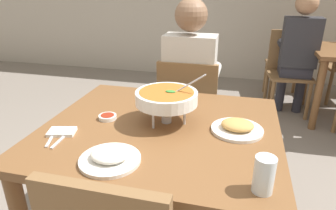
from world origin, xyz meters
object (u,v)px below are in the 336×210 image
appetizer_plate (237,127)px  drink_glass (264,176)px  curry_bowl (167,98)px  chair_bg_corner (295,59)px  chair_diner_main (189,110)px  diner_main (190,79)px  dining_table_main (161,146)px  chair_bg_middle (288,67)px  sauce_dish (108,117)px  patron_bg_middle (299,49)px  rice_plate (110,157)px

appetizer_plate → drink_glass: drink_glass is taller
curry_bowl → chair_bg_corner: bearing=69.5°
chair_bg_corner → chair_diner_main: bearing=-118.0°
diner_main → drink_glass: (0.46, -1.19, 0.07)m
dining_table_main → chair_diner_main: 0.80m
diner_main → drink_glass: bearing=-69.1°
dining_table_main → chair_bg_middle: size_ratio=1.24×
dining_table_main → drink_glass: size_ratio=8.61×
diner_main → chair_bg_corner: (0.99, 1.83, -0.24)m
sauce_dish → patron_bg_middle: (1.20, 2.10, -0.03)m
dining_table_main → chair_diner_main: bearing=90.0°
diner_main → curry_bowl: 0.78m
rice_plate → curry_bowl: bearing=71.9°
chair_bg_corner → patron_bg_middle: size_ratio=0.69×
chair_diner_main → drink_glass: 1.29m
curry_bowl → chair_bg_corner: (0.97, 2.59, -0.38)m
curry_bowl → patron_bg_middle: bearing=66.4°
drink_glass → dining_table_main: bearing=140.4°
dining_table_main → rice_plate: rice_plate is taller
curry_bowl → rice_plate: 0.42m
diner_main → sauce_dish: diner_main is taller
rice_plate → chair_bg_middle: (0.97, 2.59, -0.27)m
appetizer_plate → drink_glass: bearing=-77.0°
diner_main → rice_plate: size_ratio=5.46×
dining_table_main → drink_glass: (0.46, -0.38, 0.17)m
appetizer_plate → diner_main: bearing=114.8°
dining_table_main → diner_main: (0.00, 0.82, 0.10)m
appetizer_plate → chair_bg_corner: chair_bg_corner is taller
curry_bowl → chair_bg_middle: bearing=69.0°
rice_plate → patron_bg_middle: bearing=67.2°
sauce_dish → chair_bg_middle: (1.15, 2.24, -0.26)m
chair_diner_main → drink_glass: bearing=-68.6°
chair_bg_middle → patron_bg_middle: size_ratio=0.69×
curry_bowl → sauce_dish: 0.32m
chair_diner_main → chair_bg_middle: bearing=59.5°
sauce_dish → chair_diner_main: bearing=69.9°
curry_bowl → appetizer_plate: 0.36m
chair_bg_middle → chair_bg_corner: same height
appetizer_plate → chair_bg_middle: bearing=77.1°
curry_bowl → rice_plate: curry_bowl is taller
curry_bowl → drink_glass: (0.44, -0.43, -0.07)m
rice_plate → chair_bg_corner: size_ratio=0.27×
appetizer_plate → drink_glass: size_ratio=1.85×
chair_diner_main → chair_bg_corner: size_ratio=1.00×
sauce_dish → patron_bg_middle: 2.42m
dining_table_main → appetizer_plate: (0.36, 0.04, 0.13)m
curry_bowl → drink_glass: size_ratio=2.56×
dining_table_main → appetizer_plate: size_ratio=4.66×
diner_main → patron_bg_middle: size_ratio=1.00×
curry_bowl → drink_glass: 0.62m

